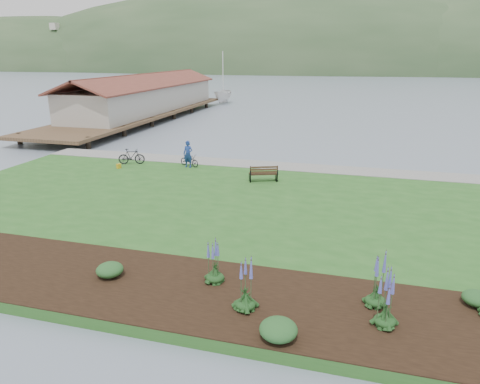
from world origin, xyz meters
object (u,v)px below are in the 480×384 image
at_px(park_bench, 264,173).
at_px(person, 188,152).
at_px(bicycle_a, 189,160).
at_px(sailboat, 223,104).

relative_size(park_bench, person, 0.85).
height_order(park_bench, bicycle_a, park_bench).
xyz_separation_m(person, sailboat, (-10.28, 40.73, -1.46)).
distance_m(bicycle_a, sailboat, 41.73).
height_order(person, sailboat, sailboat).
bearing_deg(person, bicycle_a, 100.30).
bearing_deg(sailboat, person, -76.60).
bearing_deg(bicycle_a, sailboat, 34.02).
xyz_separation_m(park_bench, bicycle_a, (-5.66, 2.29, -0.11)).
bearing_deg(park_bench, bicycle_a, 137.34).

